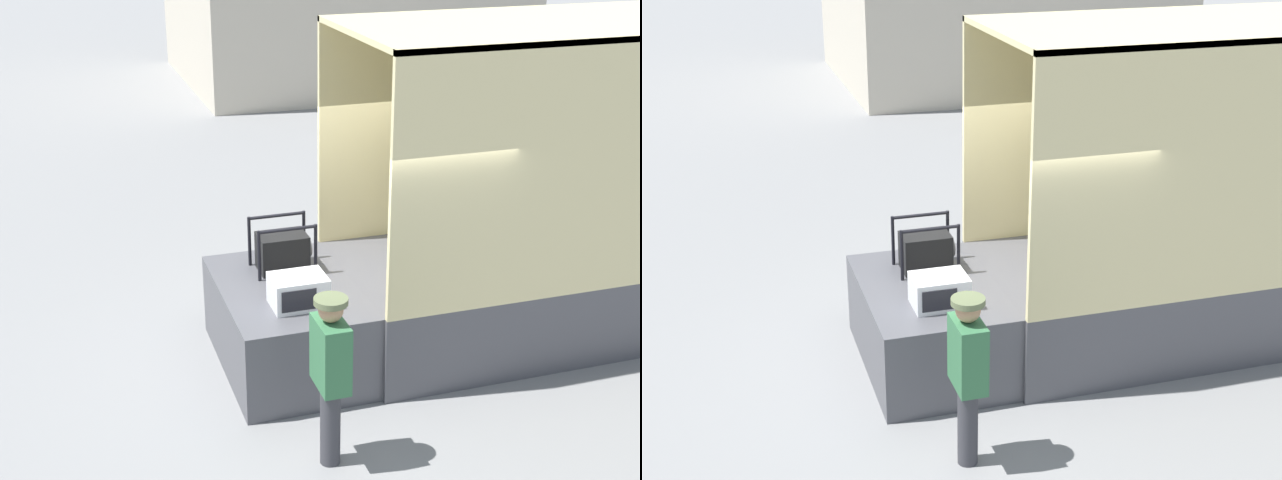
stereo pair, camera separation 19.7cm
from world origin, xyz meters
TOP-DOWN VIEW (x-y plane):
  - ground_plane at (0.00, 0.00)m, footprint 160.00×160.00m
  - tailgate_deck at (-0.69, 0.00)m, footprint 1.37×2.05m
  - microwave at (-0.70, -0.47)m, footprint 0.54×0.43m
  - portable_generator at (-0.59, 0.42)m, footprint 0.65×0.46m
  - worker_person at (-0.81, -1.80)m, footprint 0.29×0.44m

SIDE VIEW (x-z plane):
  - ground_plane at x=0.00m, z-range 0.00..0.00m
  - tailgate_deck at x=-0.69m, z-range 0.00..0.91m
  - worker_person at x=-0.81m, z-range 0.17..1.78m
  - microwave at x=-0.70m, z-range 0.91..1.22m
  - portable_generator at x=-0.59m, z-range 0.84..1.39m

